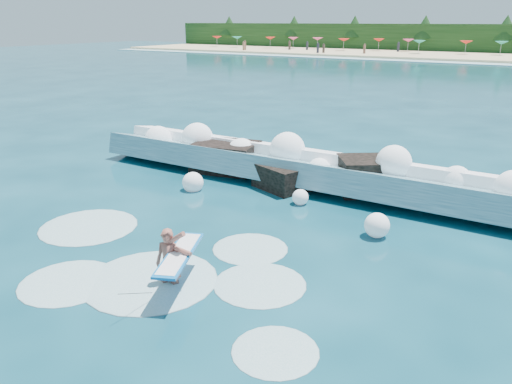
% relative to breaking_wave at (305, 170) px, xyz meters
% --- Properties ---
extents(ground, '(200.00, 200.00, 0.00)m').
position_rel_breaking_wave_xyz_m(ground, '(-0.66, -6.74, -0.51)').
color(ground, '#083340').
rests_on(ground, ground).
extents(beach, '(140.00, 20.00, 0.40)m').
position_rel_breaking_wave_xyz_m(beach, '(-0.66, 71.26, -0.31)').
color(beach, tan).
rests_on(beach, ground).
extents(wet_band, '(140.00, 5.00, 0.08)m').
position_rel_breaking_wave_xyz_m(wet_band, '(-0.66, 60.26, -0.47)').
color(wet_band, silver).
rests_on(wet_band, ground).
extents(breaking_wave, '(17.08, 2.70, 1.47)m').
position_rel_breaking_wave_xyz_m(breaking_wave, '(0.00, 0.00, 0.00)').
color(breaking_wave, '#32697E').
rests_on(breaking_wave, ground).
extents(rock_cluster, '(8.34, 3.40, 1.40)m').
position_rel_breaking_wave_xyz_m(rock_cluster, '(-0.79, -0.15, -0.07)').
color(rock_cluster, black).
rests_on(rock_cluster, ground).
extents(surfer_with_board, '(1.34, 2.83, 1.62)m').
position_rel_breaking_wave_xyz_m(surfer_with_board, '(0.81, -8.22, 0.09)').
color(surfer_with_board, '#965446').
rests_on(surfer_with_board, ground).
extents(wave_spray, '(14.61, 4.46, 1.87)m').
position_rel_breaking_wave_xyz_m(wave_spray, '(-0.69, -0.18, 0.42)').
color(wave_spray, white).
rests_on(wave_spray, ground).
extents(surf_foam, '(9.57, 5.74, 0.15)m').
position_rel_breaking_wave_xyz_m(surf_foam, '(-0.39, -7.74, -0.51)').
color(surf_foam, silver).
rests_on(surf_foam, ground).
extents(beachgoers, '(101.74, 13.42, 1.92)m').
position_rel_breaking_wave_xyz_m(beachgoers, '(-9.23, 68.21, 0.57)').
color(beachgoers, '#3F332D').
rests_on(beachgoers, ground).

